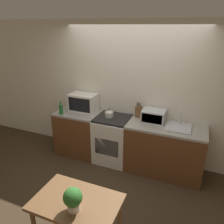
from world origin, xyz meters
TOP-DOWN VIEW (x-y plane):
  - ground_plane at (0.00, 0.00)m, footprint 16.00×16.00m
  - wall_back at (0.00, 0.99)m, footprint 10.00×0.06m
  - counter_left_run at (-0.98, 0.65)m, footprint 0.85×0.62m
  - counter_right_run at (0.74, 0.65)m, footprint 1.32×0.62m
  - stove_range at (-0.24, 0.65)m, footprint 0.64×0.62m
  - kettle at (-0.32, 0.66)m, footprint 0.16×0.16m
  - microwave at (-0.91, 0.77)m, footprint 0.53×0.35m
  - bottle at (-1.21, 0.42)m, footprint 0.07×0.07m
  - knife_block at (0.18, 0.85)m, footprint 0.10×0.07m
  - toaster_oven at (0.49, 0.78)m, footprint 0.40×0.31m
  - sink_basin at (0.94, 0.66)m, footprint 0.40×0.39m
  - dining_table at (0.11, -1.23)m, footprint 0.94×0.61m
  - potted_plant at (0.15, -1.35)m, footprint 0.20×0.20m

SIDE VIEW (x-z plane):
  - ground_plane at x=0.00m, z-range 0.00..0.00m
  - stove_range at x=-0.24m, z-range 0.00..0.90m
  - counter_right_run at x=0.74m, z-range 0.00..0.90m
  - counter_left_run at x=-0.98m, z-range 0.00..0.90m
  - dining_table at x=0.11m, z-range 0.26..0.99m
  - potted_plant at x=0.15m, z-range 0.74..1.01m
  - sink_basin at x=0.94m, z-range 0.80..1.04m
  - kettle at x=-0.32m, z-range 0.89..1.05m
  - bottle at x=-1.21m, z-range 0.87..1.12m
  - toaster_oven at x=0.49m, z-range 0.90..1.11m
  - knife_block at x=0.18m, z-range 0.87..1.15m
  - microwave at x=-0.91m, z-range 0.90..1.24m
  - wall_back at x=0.00m, z-range 0.00..2.60m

